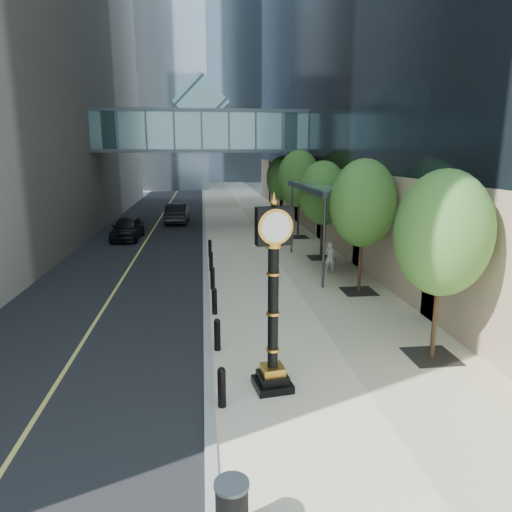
# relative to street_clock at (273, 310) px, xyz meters

# --- Properties ---
(ground) EXTENTS (320.00, 320.00, 0.00)m
(ground) POSITION_rel_street_clock_xyz_m (1.37, -1.73, -2.18)
(ground) COLOR gray
(ground) RESTS_ON ground
(road) EXTENTS (8.00, 180.00, 0.02)m
(road) POSITION_rel_street_clock_xyz_m (-5.63, 38.27, -2.17)
(road) COLOR black
(road) RESTS_ON ground
(sidewalk) EXTENTS (8.00, 180.00, 0.06)m
(sidewalk) POSITION_rel_street_clock_xyz_m (2.37, 38.27, -2.15)
(sidewalk) COLOR beige
(sidewalk) RESTS_ON ground
(curb) EXTENTS (0.25, 180.00, 0.07)m
(curb) POSITION_rel_street_clock_xyz_m (-1.63, 38.27, -2.14)
(curb) COLOR gray
(curb) RESTS_ON ground
(distant_tower_c) EXTENTS (22.00, 22.00, 65.00)m
(distant_tower_c) POSITION_rel_street_clock_xyz_m (-4.63, 118.27, 30.32)
(distant_tower_c) COLOR #8EA1B3
(distant_tower_c) RESTS_ON ground
(skywalk) EXTENTS (17.00, 4.20, 5.80)m
(skywalk) POSITION_rel_street_clock_xyz_m (-1.63, 26.27, 5.54)
(skywalk) COLOR #466B71
(skywalk) RESTS_ON ground
(entrance_canopy) EXTENTS (3.00, 8.00, 4.38)m
(entrance_canopy) POSITION_rel_street_clock_xyz_m (4.85, 12.27, 2.02)
(entrance_canopy) COLOR #383F44
(entrance_canopy) RESTS_ON ground
(bollard_row) EXTENTS (0.20, 16.20, 0.90)m
(bollard_row) POSITION_rel_street_clock_xyz_m (-1.33, 7.27, -1.67)
(bollard_row) COLOR black
(bollard_row) RESTS_ON sidewalk
(street_trees) EXTENTS (2.95, 28.70, 6.06)m
(street_trees) POSITION_rel_street_clock_xyz_m (4.97, 14.67, 1.72)
(street_trees) COLOR black
(street_trees) RESTS_ON sidewalk
(street_clock) EXTENTS (1.03, 1.03, 4.88)m
(street_clock) POSITION_rel_street_clock_xyz_m (0.00, 0.00, 0.00)
(street_clock) COLOR black
(street_clock) RESTS_ON sidewalk
(trash_bin) EXTENTS (0.65, 0.65, 0.90)m
(trash_bin) POSITION_rel_street_clock_xyz_m (-1.33, -4.51, -1.67)
(trash_bin) COLOR black
(trash_bin) RESTS_ON sidewalk
(pedestrian) EXTENTS (0.68, 0.58, 1.60)m
(pedestrian) POSITION_rel_street_clock_xyz_m (4.54, 10.91, -1.32)
(pedestrian) COLOR #A8A29A
(pedestrian) RESTS_ON sidewalk
(car_near) EXTENTS (2.01, 4.69, 1.58)m
(car_near) POSITION_rel_street_clock_xyz_m (-6.95, 21.61, -1.37)
(car_near) COLOR black
(car_near) RESTS_ON road
(car_far) EXTENTS (1.94, 5.10, 1.66)m
(car_far) POSITION_rel_street_clock_xyz_m (-3.88, 28.93, -1.33)
(car_far) COLOR black
(car_far) RESTS_ON road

